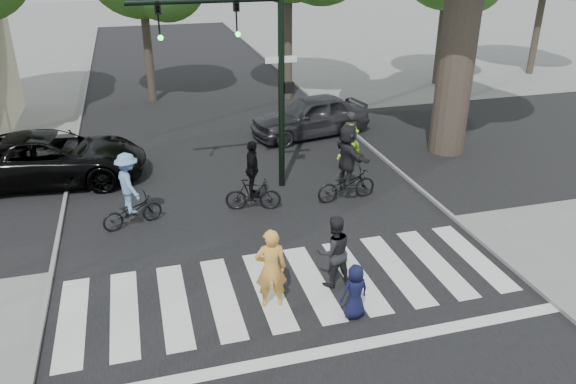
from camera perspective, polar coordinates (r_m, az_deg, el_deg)
name	(u,v)px	position (r m, az deg, el deg)	size (l,w,h in m)	color
ground	(304,313)	(11.58, 1.65, -12.23)	(120.00, 120.00, 0.00)	gray
road_stem	(252,207)	(15.72, -3.72, -1.52)	(10.00, 70.00, 0.01)	black
road_cross	(232,167)	(18.41, -5.70, 2.50)	(70.00, 10.00, 0.01)	black
curb_left	(60,229)	(15.61, -22.18, -3.49)	(0.10, 70.00, 0.10)	gray
curb_right	(415,185)	(17.33, 12.82, 0.65)	(0.10, 70.00, 0.10)	gray
crosswalk	(295,295)	(12.09, 0.71, -10.38)	(10.00, 3.85, 0.01)	silver
traffic_signal	(251,58)	(15.63, -3.78, 13.47)	(4.45, 0.29, 6.00)	black
pedestrian_woman	(271,268)	(11.33, -1.75, -7.77)	(0.64, 0.42, 1.76)	#F3AF41
pedestrian_child	(355,292)	(11.24, 6.82, -10.03)	(0.57, 0.37, 1.17)	#101436
pedestrian_adult	(334,251)	(12.03, 4.67, -6.03)	(0.80, 0.62, 1.64)	black
cyclist_left	(130,195)	(14.89, -15.75, -0.34)	(1.68, 1.17, 2.02)	black
cyclist_mid	(253,182)	(15.24, -3.60, 0.99)	(1.59, 1.00, 2.00)	black
cyclist_right	(347,167)	(15.80, 6.04, 2.54)	(1.84, 1.71, 2.26)	black
car_suv	(52,158)	(18.47, -22.89, 3.21)	(2.56, 5.54, 1.54)	black
car_grey	(310,116)	(21.10, 2.26, 7.74)	(1.80, 4.47, 1.52)	#36353A
bystander_hivis	(349,148)	(17.91, 6.24, 4.46)	(1.00, 0.57, 1.54)	#A1FF1F
bystander_dark	(350,136)	(18.74, 6.27, 5.64)	(0.62, 0.40, 1.69)	black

